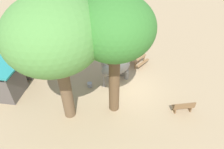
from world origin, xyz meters
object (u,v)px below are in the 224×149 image
Objects in this scene: elephant at (117,69)px; picnic_table_far at (102,43)px; person_handler at (110,55)px; shade_tree_secondary at (115,29)px; market_stall_teal at (6,82)px; picnic_table_near at (137,58)px; market_stall_orange at (24,60)px; feed_bucket at (90,85)px; shade_tree_main at (55,35)px; wooden_bench at (183,107)px.

picnic_table_far is (4.55, 1.94, -0.52)m from elephant.
elephant is at bearing -6.65° from person_handler.
shade_tree_secondary is 8.78m from market_stall_teal.
picnic_table_near is at bearing -164.56° from elephant.
market_stall_orange is (-1.90, 6.52, 0.19)m from person_handler.
market_stall_orange reaches higher than picnic_table_far.
shade_tree_secondary is 9.19m from picnic_table_far.
feed_bucket is at bearing 169.21° from picnic_table_near.
picnic_table_far is at bearing -4.24° from shade_tree_main.
elephant is 5.29m from wooden_bench.
market_stall_teal reaches higher than elephant.
shade_tree_main is 3.61× the size of picnic_table_far.
wooden_bench is 9.64m from picnic_table_far.
market_stall_teal reaches higher than picnic_table_far.
wooden_bench is 4.04× the size of feed_bucket.
picnic_table_near is at bearing -84.08° from picnic_table_far.
market_stall_orange is at bearing -43.96° from elephant.
shade_tree_main is at bearing -45.76° from person_handler.
shade_tree_secondary is (-2.81, -0.17, 4.57)m from elephant.
wooden_bench is at bearing -90.22° from market_stall_teal.
market_stall_orange is at bearing 0.00° from market_stall_teal.
shade_tree_secondary is 5.06× the size of wooden_bench.
elephant is at bearing -63.38° from feed_bucket.
picnic_table_far is (2.19, 3.37, 0.00)m from picnic_table_near.
elephant is 7.34m from market_stall_orange.
wooden_bench is 0.58× the size of market_stall_teal.
person_handler reaches higher than picnic_table_near.
market_stall_orange reaches higher than picnic_table_near.
shade_tree_secondary is at bearing -159.39° from picnic_table_near.
elephant is 0.93× the size of market_stall_orange.
picnic_table_far reaches higher than feed_bucket.
market_stall_orange is (2.91, 7.51, -4.54)m from shade_tree_secondary.
market_stall_orange is at bearing 138.85° from picnic_table_near.
picnic_table_near is 5.76× the size of feed_bucket.
person_handler is 6.79m from market_stall_orange.
market_stall_orange reaches higher than wooden_bench.
picnic_table_far is 5.82× the size of feed_bucket.
picnic_table_far is at bearing 117.65° from wooden_bench.
shade_tree_main is 8.91m from wooden_bench.
market_stall_teal is at bearing 105.86° from feed_bucket.
elephant is 7.76m from market_stall_teal.
picnic_table_near is 10.05m from market_stall_teal.
shade_tree_secondary reaches higher than picnic_table_near.
market_stall_teal is 2.60m from market_stall_orange.
picnic_table_far is at bearing -37.51° from market_stall_teal.
person_handler is 0.22× the size of shade_tree_secondary.
market_stall_teal reaches higher than picnic_table_near.
shade_tree_main is 6.19m from feed_bucket.
feed_bucket is at bearing -48.95° from person_handler.
shade_tree_main is at bearing -178.80° from picnic_table_near.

